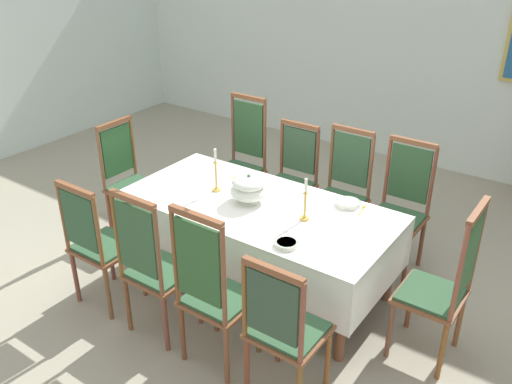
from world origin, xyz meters
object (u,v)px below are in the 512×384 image
Objects in this scene: chair_north_a at (242,158)px; candlestick_west at (216,174)px; chair_north_c at (343,190)px; chair_head_west at (129,178)px; spoon_primary at (364,208)px; chair_south_c at (212,289)px; candlestick_east at (305,204)px; chair_south_d at (284,327)px; chair_north_d at (400,206)px; chair_head_east at (444,284)px; chair_south_a at (98,242)px; bowl_near_right at (251,176)px; soup_tureen at (249,188)px; chair_north_b at (291,178)px; chair_south_b at (153,264)px; bowl_far_left at (286,243)px; spoon_secondary at (242,174)px; dining_table at (258,213)px; bowl_near_left at (348,203)px.

candlestick_west is at bearing 114.69° from chair_north_a.
chair_north_c is 1.02× the size of chair_head_west.
chair_south_c is at bearing -117.10° from spoon_primary.
chair_south_d is at bearing -66.08° from candlestick_east.
chair_head_east is (0.66, -0.92, 0.02)m from chair_north_d.
chair_south_a is 0.88× the size of chair_south_c.
chair_south_d is at bearing -47.70° from bowl_near_right.
candlestick_east is 0.52m from spoon_primary.
chair_north_d reaches higher than chair_south_a.
chair_north_c is 3.78× the size of soup_tureen.
chair_north_b is 5.90× the size of bowl_near_right.
chair_head_east is (1.74, 0.92, 0.01)m from chair_south_b.
chair_head_east is 7.32× the size of bowl_far_left.
chair_north_a reaches higher than chair_south_a.
chair_south_d is at bearing 144.07° from chair_head_east.
chair_north_d is at bearing 66.20° from candlestick_east.
chair_south_c is 6.76× the size of bowl_near_right.
chair_north_d is at bearing 31.54° from spoon_secondary.
candlestick_east is at bearing -134.04° from spoon_primary.
chair_south_d is at bearing 0.38° from chair_south_b.
spoon_secondary is at bearing 72.60° from chair_south_a.
chair_south_a is 2.92× the size of candlestick_west.
spoon_secondary is (-0.72, 1.30, 0.14)m from chair_south_c.
chair_north_a reaches higher than candlestick_east.
chair_north_d is 3.83× the size of soup_tureen.
chair_south_a is 1.92m from chair_north_b.
bowl_near_left is at bearing 33.63° from dining_table.
dining_table is 1.25m from chair_north_a.
chair_south_b is 1.11× the size of chair_south_d.
candlestick_west is at bearing 180.00° from soup_tureen.
candlestick_east reaches higher than dining_table.
chair_head_west is 3.29× the size of candlestick_east.
bowl_far_left reaches higher than spoon_primary.
spoon_primary is (1.12, 0.41, -0.14)m from candlestick_west.
chair_head_west is 0.92× the size of chair_head_east.
candlestick_east is at bearing 0.00° from dining_table.
chair_north_c is 1.51m from chair_head_east.
bowl_near_right is at bearing 106.81° from chair_head_west.
chair_north_c is 5.98× the size of bowl_near_left.
chair_south_b is at bearing 59.59° from chair_north_d.
soup_tureen is 0.43m from bowl_near_right.
chair_north_d is (0.00, 1.83, 0.03)m from chair_south_d.
spoon_secondary is (-1.14, -0.04, 0.00)m from spoon_primary.
bowl_near_left is 1.07× the size of spoon_secondary.
chair_south_b is 3.94× the size of soup_tureen.
spoon_secondary is at bearing 119.12° from chair_south_c.
chair_south_c is at bearing 127.47° from chair_head_east.
spoon_primary is at bearing 130.12° from chair_north_c.
candlestick_west reaches higher than chair_south_a.
chair_south_b is 1.53m from chair_head_west.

